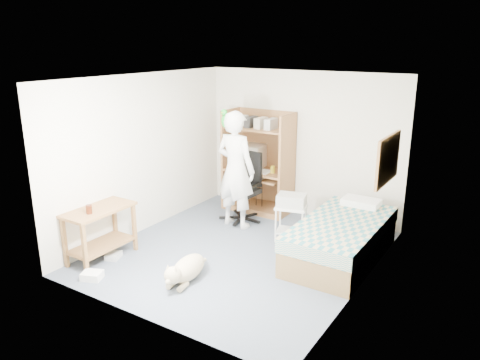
{
  "coord_description": "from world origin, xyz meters",
  "views": [
    {
      "loc": [
        3.35,
        -5.26,
        2.97
      ],
      "look_at": [
        -0.1,
        0.16,
        1.05
      ],
      "focal_mm": 35.0,
      "sensor_mm": 36.0,
      "label": 1
    }
  ],
  "objects": [
    {
      "name": "office_chair",
      "position": [
        -0.67,
        1.17,
        0.41
      ],
      "size": [
        0.65,
        0.65,
        1.16
      ],
      "rotation": [
        0.0,
        0.0,
        -0.07
      ],
      "color": "black",
      "rests_on": "floor"
    },
    {
      "name": "printer",
      "position": [
        0.41,
        0.82,
        0.64
      ],
      "size": [
        0.49,
        0.42,
        0.18
      ],
      "primitive_type": "cube",
      "rotation": [
        0.0,
        0.0,
        0.26
      ],
      "color": "#A4A4A0",
      "rests_on": "printer_cart"
    },
    {
      "name": "wall_left",
      "position": [
        -1.8,
        0.0,
        1.25
      ],
      "size": [
        0.02,
        4.0,
        2.5
      ],
      "primitive_type": "cube",
      "color": "silver",
      "rests_on": "floor"
    },
    {
      "name": "keyboard",
      "position": [
        -0.71,
        1.58,
        0.67
      ],
      "size": [
        0.45,
        0.16,
        0.03
      ],
      "primitive_type": "cube",
      "rotation": [
        0.0,
        0.0,
        0.0
      ],
      "color": "beige",
      "rests_on": "computer_hutch"
    },
    {
      "name": "parrot",
      "position": [
        -0.82,
        0.87,
        1.76
      ],
      "size": [
        0.14,
        0.25,
        0.39
      ],
      "rotation": [
        0.0,
        0.0,
        -0.07
      ],
      "color": "#159429",
      "rests_on": "person"
    },
    {
      "name": "pencil_cup",
      "position": [
        -0.38,
        1.65,
        0.82
      ],
      "size": [
        0.08,
        0.08,
        0.12
      ],
      "primitive_type": "cylinder",
      "color": "yellow",
      "rests_on": "computer_hutch"
    },
    {
      "name": "corkboard",
      "position": [
        1.77,
        0.9,
        1.45
      ],
      "size": [
        0.04,
        0.94,
        0.66
      ],
      "color": "olive",
      "rests_on": "wall_right"
    },
    {
      "name": "computer_hutch",
      "position": [
        -0.7,
        1.74,
        0.82
      ],
      "size": [
        1.2,
        0.63,
        1.8
      ],
      "color": "brown",
      "rests_on": "floor"
    },
    {
      "name": "wall_right",
      "position": [
        1.8,
        0.0,
        1.25
      ],
      "size": [
        0.02,
        4.0,
        2.5
      ],
      "primitive_type": "cube",
      "color": "silver",
      "rests_on": "floor"
    },
    {
      "name": "side_desk",
      "position": [
        -1.55,
        -1.2,
        0.49
      ],
      "size": [
        0.5,
        1.0,
        0.75
      ],
      "color": "brown",
      "rests_on": "floor"
    },
    {
      "name": "floor",
      "position": [
        0.0,
        0.0,
        0.0
      ],
      "size": [
        4.0,
        4.0,
        0.0
      ],
      "primitive_type": "plane",
      "color": "#464F60",
      "rests_on": "ground"
    },
    {
      "name": "ceiling",
      "position": [
        0.0,
        0.0,
        2.5
      ],
      "size": [
        3.6,
        4.0,
        0.02
      ],
      "primitive_type": "cube",
      "color": "white",
      "rests_on": "wall_back"
    },
    {
      "name": "dog",
      "position": [
        -0.14,
        -1.07,
        0.16
      ],
      "size": [
        0.4,
        0.97,
        0.36
      ],
      "rotation": [
        0.0,
        0.0,
        0.14
      ],
      "color": "tan",
      "rests_on": "floor"
    },
    {
      "name": "bed",
      "position": [
        1.3,
        0.62,
        0.29
      ],
      "size": [
        1.02,
        2.02,
        0.66
      ],
      "color": "brown",
      "rests_on": "floor"
    },
    {
      "name": "floor_box_a",
      "position": [
        -1.19,
        -1.7,
        0.05
      ],
      "size": [
        0.31,
        0.28,
        0.1
      ],
      "primitive_type": "cube",
      "rotation": [
        0.0,
        0.0,
        0.41
      ],
      "color": "white",
      "rests_on": "floor"
    },
    {
      "name": "wall_back",
      "position": [
        0.0,
        2.0,
        1.25
      ],
      "size": [
        3.6,
        0.02,
        2.5
      ],
      "primitive_type": "cube",
      "color": "silver",
      "rests_on": "floor"
    },
    {
      "name": "person",
      "position": [
        -0.62,
        0.85,
        0.96
      ],
      "size": [
        0.73,
        0.51,
        1.93
      ],
      "primitive_type": "imported",
      "rotation": [
        0.0,
        0.0,
        3.07
      ],
      "color": "white",
      "rests_on": "floor"
    },
    {
      "name": "printer_cart",
      "position": [
        0.41,
        0.82,
        0.37
      ],
      "size": [
        0.54,
        0.48,
        0.55
      ],
      "rotation": [
        0.0,
        0.0,
        0.26
      ],
      "color": "white",
      "rests_on": "floor"
    },
    {
      "name": "crt_monitor",
      "position": [
        -0.86,
        1.75,
        0.98
      ],
      "size": [
        0.49,
        0.51,
        0.41
      ],
      "rotation": [
        0.0,
        0.0,
        0.13
      ],
      "color": "beige",
      "rests_on": "computer_hutch"
    },
    {
      "name": "floor_box_b",
      "position": [
        -1.41,
        -1.13,
        0.04
      ],
      "size": [
        0.25,
        0.27,
        0.08
      ],
      "primitive_type": "cube",
      "rotation": [
        0.0,
        0.0,
        0.37
      ],
      "color": "beige",
      "rests_on": "floor"
    },
    {
      "name": "drink_glass",
      "position": [
        -1.5,
        -1.4,
        0.81
      ],
      "size": [
        0.08,
        0.08,
        0.12
      ],
      "primitive_type": "cylinder",
      "color": "#40180A",
      "rests_on": "side_desk"
    }
  ]
}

